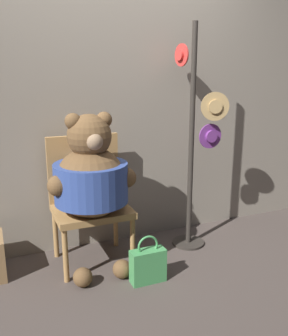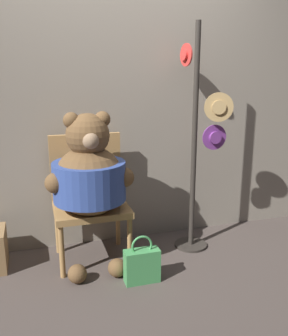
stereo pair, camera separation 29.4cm
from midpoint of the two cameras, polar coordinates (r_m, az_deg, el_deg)
The scene contains 6 objects.
ground_plane at distance 3.00m, azimuth 0.67°, elevation -15.20°, with size 14.00×14.00×0.00m, color #4C423D.
wall_back at distance 3.19m, azimuth -2.63°, elevation 11.41°, with size 8.00×0.10×2.62m.
chair at distance 3.01m, azimuth -5.62°, elevation -3.99°, with size 0.58×0.47×1.00m.
teddy_bear at distance 2.80m, azimuth -5.37°, elevation -1.37°, with size 0.66×0.58×1.21m.
hat_display_rack at distance 3.14m, azimuth 11.06°, elevation 2.97°, with size 0.43×0.40×1.86m.
handbag_on_ground at distance 2.78m, azimuth 2.81°, elevation -14.60°, with size 0.25×0.11×0.36m.
Camera 2 is at (-0.64, -2.53, 1.50)m, focal length 40.00 mm.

